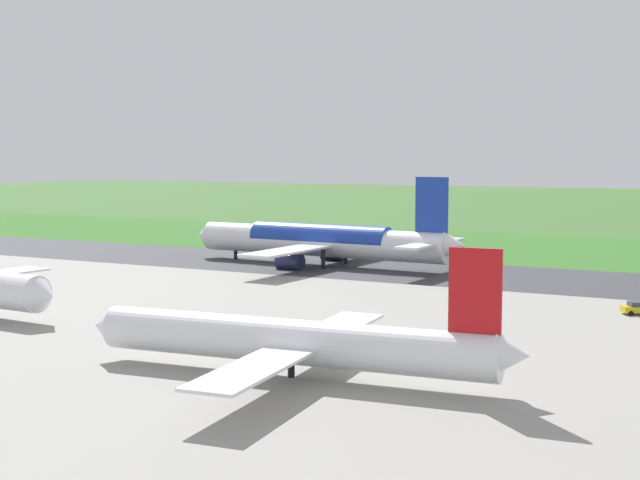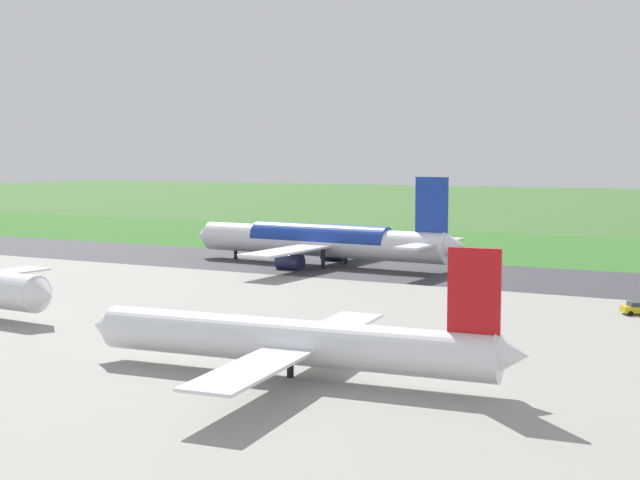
# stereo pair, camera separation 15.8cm
# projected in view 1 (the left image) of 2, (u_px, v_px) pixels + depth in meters

# --- Properties ---
(ground_plane) EXTENTS (800.00, 800.00, 0.00)m
(ground_plane) POSITION_uv_depth(u_px,v_px,m) (283.00, 263.00, 159.60)
(ground_plane) COLOR #3D662D
(runway_asphalt) EXTENTS (600.00, 29.18, 0.06)m
(runway_asphalt) POSITION_uv_depth(u_px,v_px,m) (283.00, 263.00, 159.59)
(runway_asphalt) COLOR #38383D
(runway_asphalt) RESTS_ON ground
(apron_concrete) EXTENTS (440.00, 110.00, 0.05)m
(apron_concrete) POSITION_uv_depth(u_px,v_px,m) (0.00, 324.00, 101.98)
(apron_concrete) COLOR gray
(apron_concrete) RESTS_ON ground
(grass_verge_foreground) EXTENTS (600.00, 80.00, 0.04)m
(grass_verge_foreground) POSITION_uv_depth(u_px,v_px,m) (371.00, 244.00, 193.72)
(grass_verge_foreground) COLOR #346B27
(grass_verge_foreground) RESTS_ON ground
(airliner_main) EXTENTS (54.12, 44.26, 15.88)m
(airliner_main) POSITION_uv_depth(u_px,v_px,m) (322.00, 241.00, 155.51)
(airliner_main) COLOR white
(airliner_main) RESTS_ON ground
(airliner_parked_near) EXTENTS (41.11, 33.68, 11.99)m
(airliner_parked_near) POSITION_uv_depth(u_px,v_px,m) (294.00, 341.00, 76.94)
(airliner_parked_near) COLOR white
(airliner_parked_near) RESTS_ON ground
(service_car_followme) EXTENTS (4.54, 3.63, 1.62)m
(service_car_followme) POSITION_uv_depth(u_px,v_px,m) (639.00, 308.00, 107.70)
(service_car_followme) COLOR gold
(service_car_followme) RESTS_ON ground
(no_stopping_sign) EXTENTS (0.60, 0.10, 2.65)m
(no_stopping_sign) POSITION_uv_depth(u_px,v_px,m) (359.00, 236.00, 194.78)
(no_stopping_sign) COLOR slate
(no_stopping_sign) RESTS_ON ground
(traffic_cone_orange) EXTENTS (0.40, 0.40, 0.55)m
(traffic_cone_orange) POSITION_uv_depth(u_px,v_px,m) (326.00, 242.00, 196.27)
(traffic_cone_orange) COLOR orange
(traffic_cone_orange) RESTS_ON ground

